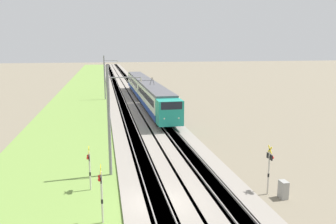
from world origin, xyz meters
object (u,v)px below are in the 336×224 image
Objects in this scene: crossing_signal_far at (269,165)px; equipment_cabinet at (283,190)px; catenary_mast_near at (110,120)px; passenger_train at (146,90)px; catenary_mast_mid at (105,77)px; crossing_signal_near at (101,189)px; crossing_signal_aux at (89,164)px.

equipment_cabinet is at bearing -47.48° from crossing_signal_far.
crossing_signal_far is at bearing -117.21° from catenary_mast_near.
equipment_cabinet is at bearing 5.93° from passenger_train.
passenger_train is 5.03× the size of catenary_mast_near.
crossing_signal_far is 43.52m from catenary_mast_mid.
crossing_signal_near reaches higher than crossing_signal_far.
crossing_signal_near is 7.29m from catenary_mast_near.
catenary_mast_mid is (5.57, 6.80, 1.78)m from passenger_train.
catenary_mast_mid reaches higher than equipment_cabinet.
crossing_signal_aux is 39.69m from catenary_mast_mid.
catenary_mast_mid is at bearing -90.91° from crossing_signal_near.
crossing_signal_aux is 0.38× the size of catenary_mast_near.
crossing_signal_far is (1.76, -10.71, -0.08)m from crossing_signal_near.
equipment_cabinet is (-3.43, -12.17, -1.34)m from crossing_signal_aux.
equipment_cabinet is (-43.03, -10.69, -3.61)m from catenary_mast_mid.
passenger_train is at bearing -101.02° from crossing_signal_near.
equipment_cabinet is (1.03, -11.39, -1.52)m from crossing_signal_near.
catenary_mast_near is (-31.58, 6.80, 1.89)m from passenger_train.
catenary_mast_mid reaches higher than crossing_signal_far.
crossing_signal_near is 1.04× the size of crossing_signal_far.
crossing_signal_far reaches higher than equipment_cabinet.
crossing_signal_near reaches higher than crossing_signal_aux.
passenger_train is at bearing -103.68° from crossing_signal_aux.
passenger_train is 8.97m from catenary_mast_mid.
crossing_signal_near is at bearing 179.09° from catenary_mast_mid.
equipment_cabinet is (-5.89, -10.69, -3.72)m from catenary_mast_near.
catenary_mast_mid is (44.06, -0.70, 2.09)m from crossing_signal_near.
passenger_train is 5.16× the size of catenary_mast_mid.
equipment_cabinet is at bearing -118.84° from catenary_mast_near.
catenary_mast_near is 1.03× the size of catenary_mast_mid.
crossing_signal_near is (-38.49, 7.50, -0.31)m from passenger_train.
crossing_signal_far is at bearing -170.66° from crossing_signal_near.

